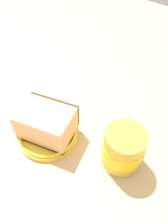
{
  "coord_description": "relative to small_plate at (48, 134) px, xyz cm",
  "views": [
    {
      "loc": [
        -19.89,
        -27.19,
        39.93
      ],
      "look_at": [
        5.33,
        -6.34,
        3.0
      ],
      "focal_mm": 34.73,
      "sensor_mm": 36.0,
      "label": 1
    }
  ],
  "objects": [
    {
      "name": "ground_plane",
      "position": [
        3.19,
        3.1,
        -2.61
      ],
      "size": [
        155.69,
        155.69,
        3.49
      ],
      "primitive_type": "cube",
      "color": "tan"
    },
    {
      "name": "small_plate",
      "position": [
        0.0,
        0.0,
        0.0
      ],
      "size": [
        13.32,
        13.32,
        1.75
      ],
      "color": "yellow",
      "rests_on": "ground_plane"
    },
    {
      "name": "cake_slice",
      "position": [
        0.26,
        0.08,
        3.58
      ],
      "size": [
        11.21,
        13.16,
        6.63
      ],
      "color": "#472814",
      "rests_on": "small_plate"
    },
    {
      "name": "tea_mug",
      "position": [
        5.22,
        -15.74,
        3.63
      ],
      "size": [
        10.41,
        7.91,
        8.87
      ],
      "color": "gold",
      "rests_on": "ground_plane"
    },
    {
      "name": "teaspoon",
      "position": [
        22.88,
        6.69,
        -0.51
      ],
      "size": [
        13.65,
        4.92,
        0.8
      ],
      "color": "silver",
      "rests_on": "ground_plane"
    }
  ]
}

